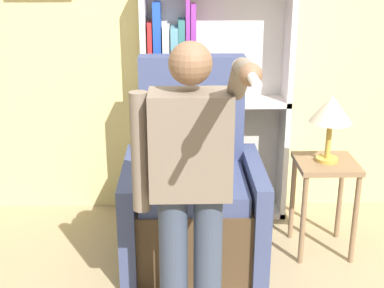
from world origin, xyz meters
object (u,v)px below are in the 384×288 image
Objects in this scene: bookcase at (197,106)px; side_table at (325,180)px; person_standing at (190,180)px; table_lamp at (331,111)px; armchair at (193,198)px.

bookcase is 1.09m from side_table.
table_lamp is (0.92, 0.85, 0.11)m from person_standing.
bookcase is 4.10× the size of table_lamp.
bookcase reaches higher than armchair.
bookcase reaches higher than table_lamp.
armchair is at bearing -94.74° from bookcase.
bookcase is 1.39× the size of armchair.
armchair is 2.95× the size of table_lamp.
side_table is at bearing -35.95° from bookcase.
bookcase is at bearing 144.05° from table_lamp.
table_lamp reaches higher than side_table.
bookcase is 1.46m from person_standing.
person_standing is 1.31m from side_table.
side_table is at bearing 42.51° from person_standing.
side_table is 1.48× the size of table_lamp.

